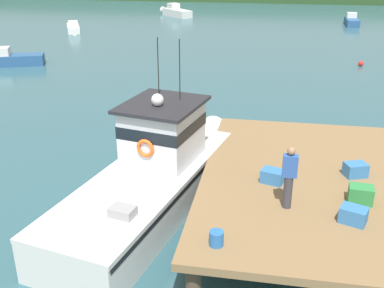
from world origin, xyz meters
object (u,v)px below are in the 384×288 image
(moored_boat_mid_harbor, at_px, (351,21))
(mooring_buoy_channel_marker, at_px, (361,64))
(bait_bucket, at_px, (216,238))
(main_fishing_boat, at_px, (155,173))
(crate_single_far, at_px, (355,170))
(deckhand_by_the_boat, at_px, (289,176))
(moored_boat_off_the_point, at_px, (8,59))
(moored_boat_outer_mooring, at_px, (175,12))
(moored_boat_far_left, at_px, (73,28))
(crate_stack_mid_dock, at_px, (273,176))
(crate_stack_near_edge, at_px, (361,194))
(crate_single_by_cleat, at_px, (353,215))

(moored_boat_mid_harbor, bearing_deg, mooring_buoy_channel_marker, -95.76)
(bait_bucket, xyz_separation_m, moored_boat_mid_harbor, (8.65, 42.46, -0.96))
(main_fishing_boat, height_order, crate_single_far, main_fishing_boat)
(deckhand_by_the_boat, xyz_separation_m, moored_boat_mid_harbor, (7.12, 40.56, -1.65))
(moored_boat_off_the_point, relative_size, moored_boat_mid_harbor, 1.04)
(bait_bucket, distance_m, mooring_buoy_channel_marker, 24.38)
(moored_boat_outer_mooring, distance_m, moored_boat_off_the_point, 27.08)
(moored_boat_far_left, distance_m, mooring_buoy_channel_marker, 26.31)
(crate_single_far, bearing_deg, moored_boat_far_left, 126.10)
(moored_boat_outer_mooring, bearing_deg, crate_single_far, -71.37)
(deckhand_by_the_boat, height_order, moored_boat_off_the_point, deckhand_by_the_boat)
(bait_bucket, relative_size, deckhand_by_the_boat, 0.21)
(bait_bucket, distance_m, deckhand_by_the_boat, 2.54)
(crate_single_far, xyz_separation_m, moored_boat_off_the_point, (-19.89, 15.47, -0.97))
(crate_stack_mid_dock, bearing_deg, moored_boat_far_left, 122.32)
(moored_boat_mid_harbor, height_order, mooring_buoy_channel_marker, moored_boat_mid_harbor)
(deckhand_by_the_boat, distance_m, mooring_buoy_channel_marker, 22.20)
(crate_stack_near_edge, bearing_deg, moored_boat_far_left, 124.62)
(crate_stack_near_edge, relative_size, bait_bucket, 1.76)
(mooring_buoy_channel_marker, bearing_deg, bait_bucket, -106.03)
(moored_boat_mid_harbor, bearing_deg, bait_bucket, -101.51)
(crate_stack_mid_dock, bearing_deg, deckhand_by_the_boat, -74.00)
(main_fishing_boat, height_order, bait_bucket, main_fishing_boat)
(main_fishing_boat, distance_m, moored_boat_far_left, 33.31)
(crate_stack_mid_dock, distance_m, crate_single_far, 2.44)
(crate_single_by_cleat, height_order, mooring_buoy_channel_marker, crate_single_by_cleat)
(crate_single_by_cleat, relative_size, crate_single_far, 1.00)
(crate_stack_near_edge, height_order, deckhand_by_the_boat, deckhand_by_the_boat)
(crate_stack_near_edge, bearing_deg, moored_boat_mid_harbor, 82.48)
(main_fishing_boat, xyz_separation_m, mooring_buoy_channel_marker, (9.03, 19.84, -0.83))
(main_fishing_boat, height_order, moored_boat_outer_mooring, main_fishing_boat)
(moored_boat_outer_mooring, relative_size, moored_boat_off_the_point, 0.99)
(deckhand_by_the_boat, bearing_deg, mooring_buoy_channel_marker, 76.41)
(crate_stack_mid_dock, height_order, moored_boat_outer_mooring, crate_stack_mid_dock)
(crate_stack_mid_dock, xyz_separation_m, moored_boat_far_left, (-18.90, 29.87, -1.02))
(bait_bucket, distance_m, moored_boat_off_the_point, 25.49)
(crate_stack_mid_dock, xyz_separation_m, bait_bucket, (-1.15, -3.20, -0.02))
(crate_single_far, xyz_separation_m, moored_boat_outer_mooring, (-14.14, 41.94, -0.91))
(crate_single_by_cleat, bearing_deg, moored_boat_mid_harbor, 82.23)
(crate_stack_near_edge, xyz_separation_m, deckhand_by_the_boat, (-1.84, -0.58, 0.64))
(crate_single_far, distance_m, moored_boat_far_left, 36.00)
(moored_boat_outer_mooring, bearing_deg, crate_single_by_cleat, -72.83)
(bait_bucket, xyz_separation_m, mooring_buoy_channel_marker, (6.72, 23.41, -1.20))
(moored_boat_off_the_point, relative_size, mooring_buoy_channel_marker, 14.06)
(crate_single_by_cleat, relative_size, moored_boat_off_the_point, 0.12)
(main_fishing_boat, xyz_separation_m, bait_bucket, (2.31, -3.57, 0.36))
(crate_single_far, bearing_deg, bait_bucket, -130.87)
(main_fishing_boat, distance_m, mooring_buoy_channel_marker, 21.81)
(moored_boat_outer_mooring, distance_m, moored_boat_mid_harbor, 19.64)
(moored_boat_far_left, bearing_deg, bait_bucket, -61.78)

